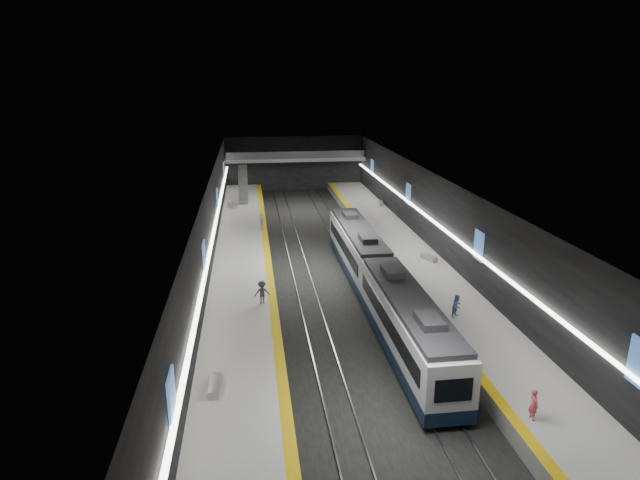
{
  "coord_description": "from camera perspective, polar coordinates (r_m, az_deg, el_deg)",
  "views": [
    {
      "loc": [
        -6.59,
        -43.52,
        16.48
      ],
      "look_at": [
        -0.49,
        2.32,
        2.2
      ],
      "focal_mm": 30.0,
      "sensor_mm": 36.0,
      "label": 1
    }
  ],
  "objects": [
    {
      "name": "escalator",
      "position": [
        70.84,
        -8.21,
        5.93
      ],
      "size": [
        1.2,
        7.5,
        3.92
      ],
      "primitive_type": "cube",
      "rotation": [
        0.44,
        0.0,
        0.0
      ],
      "color": "#99999E",
      "rests_on": "platform_left"
    },
    {
      "name": "tactile_strip_right",
      "position": [
        47.69,
        7.29,
        -1.9
      ],
      "size": [
        0.6,
        70.0,
        0.02
      ],
      "primitive_type": "cube",
      "color": "#E0B40B",
      "rests_on": "platform_right"
    },
    {
      "name": "tile_surface_left",
      "position": [
        46.2,
        -8.27,
        -2.59
      ],
      "size": [
        5.0,
        70.0,
        0.02
      ],
      "primitive_type": "cube",
      "color": "#A7A7A2",
      "rests_on": "platform_left"
    },
    {
      "name": "wall_right",
      "position": [
        48.22,
        12.84,
        1.72
      ],
      "size": [
        0.04,
        70.0,
        8.0
      ],
      "primitive_type": "cube",
      "color": "black",
      "rests_on": "ground"
    },
    {
      "name": "passenger_right_a",
      "position": [
        27.9,
        21.83,
        -16.0
      ],
      "size": [
        0.41,
        0.59,
        1.56
      ],
      "primitive_type": "imported",
      "rotation": [
        0.0,
        0.0,
        1.63
      ],
      "color": "#C64A5B",
      "rests_on": "platform_right"
    },
    {
      "name": "cove_light_right",
      "position": [
        48.2,
        12.6,
        1.49
      ],
      "size": [
        0.25,
        68.6,
        0.12
      ],
      "primitive_type": "cube",
      "color": "white",
      "rests_on": "wall_right"
    },
    {
      "name": "train",
      "position": [
        39.62,
        6.23,
        -4.08
      ],
      "size": [
        2.69,
        30.04,
        3.6
      ],
      "color": "#0D1C32",
      "rests_on": "ground"
    },
    {
      "name": "mezzanine_bridge",
      "position": [
        77.58,
        -2.65,
        8.66
      ],
      "size": [
        20.0,
        3.0,
        1.5
      ],
      "color": "gray",
      "rests_on": "wall_left"
    },
    {
      "name": "ceiling",
      "position": [
        44.83,
        1.02,
        6.25
      ],
      "size": [
        20.0,
        70.0,
        0.04
      ],
      "primitive_type": "cube",
      "rotation": [
        3.14,
        0.0,
        0.0
      ],
      "color": "beige",
      "rests_on": "wall_left"
    },
    {
      "name": "platform_left",
      "position": [
        46.37,
        -8.25,
        -3.18
      ],
      "size": [
        5.0,
        70.0,
        1.0
      ],
      "primitive_type": "cube",
      "color": "slate",
      "rests_on": "ground"
    },
    {
      "name": "tile_surface_right",
      "position": [
        48.29,
        9.82,
        -1.78
      ],
      "size": [
        5.0,
        70.0,
        0.02
      ],
      "primitive_type": "cube",
      "color": "#A7A7A2",
      "rests_on": "platform_right"
    },
    {
      "name": "ad_posters",
      "position": [
        46.57,
        0.82,
        2.25
      ],
      "size": [
        19.94,
        53.5,
        2.2
      ],
      "color": "#3A67AE",
      "rests_on": "wall_left"
    },
    {
      "name": "wall_left",
      "position": [
        45.4,
        -11.59,
        0.85
      ],
      "size": [
        0.04,
        70.0,
        8.0
      ],
      "primitive_type": "cube",
      "color": "black",
      "rests_on": "ground"
    },
    {
      "name": "wall_back",
      "position": [
        79.78,
        -2.77,
        8.14
      ],
      "size": [
        20.0,
        0.04,
        8.0
      ],
      "primitive_type": "cube",
      "color": "black",
      "rests_on": "ground"
    },
    {
      "name": "cove_light_left",
      "position": [
        45.44,
        -11.32,
        0.62
      ],
      "size": [
        0.25,
        68.6,
        0.12
      ],
      "primitive_type": "cube",
      "color": "white",
      "rests_on": "wall_left"
    },
    {
      "name": "platform_right",
      "position": [
        48.46,
        9.79,
        -2.35
      ],
      "size": [
        5.0,
        70.0,
        1.0
      ],
      "primitive_type": "cube",
      "color": "slate",
      "rests_on": "ground"
    },
    {
      "name": "bench_left_near",
      "position": [
        28.9,
        -11.12,
        -15.04
      ],
      "size": [
        0.67,
        1.96,
        0.47
      ],
      "primitive_type": "cube",
      "rotation": [
        0.0,
        0.0,
        -0.07
      ],
      "color": "#99999E",
      "rests_on": "platform_left"
    },
    {
      "name": "tactile_strip_left",
      "position": [
        46.2,
        -5.54,
        -2.47
      ],
      "size": [
        0.6,
        70.0,
        0.02
      ],
      "primitive_type": "cube",
      "color": "#E0B40B",
      "rests_on": "platform_left"
    },
    {
      "name": "ground",
      "position": [
        47.0,
        0.97,
        -3.37
      ],
      "size": [
        70.0,
        70.0,
        0.0
      ],
      "primitive_type": "plane",
      "color": "black",
      "rests_on": "ground"
    },
    {
      "name": "passenger_right_b",
      "position": [
        37.0,
        14.41,
        -6.83
      ],
      "size": [
        0.96,
        0.91,
        1.55
      ],
      "primitive_type": "imported",
      "rotation": [
        0.0,
        0.0,
        0.61
      ],
      "color": "#4C6AA5",
      "rests_on": "platform_right"
    },
    {
      "name": "bench_right_near",
      "position": [
        47.67,
        11.53,
        -1.87
      ],
      "size": [
        1.11,
        1.83,
        0.43
      ],
      "primitive_type": "cube",
      "rotation": [
        0.0,
        0.0,
        0.37
      ],
      "color": "#99999E",
      "rests_on": "platform_right"
    },
    {
      "name": "rails",
      "position": [
        46.98,
        0.97,
        -3.3
      ],
      "size": [
        6.52,
        70.0,
        0.12
      ],
      "color": "gray",
      "rests_on": "ground"
    },
    {
      "name": "bench_right_far",
      "position": [
        67.06,
        6.53,
        3.89
      ],
      "size": [
        0.78,
        1.85,
        0.44
      ],
      "primitive_type": "cube",
      "rotation": [
        0.0,
        0.0,
        -0.16
      ],
      "color": "#99999E",
      "rests_on": "platform_right"
    },
    {
      "name": "passenger_left_a",
      "position": [
        55.99,
        -6.25,
        1.96
      ],
      "size": [
        0.74,
        1.14,
        1.8
      ],
      "primitive_type": "imported",
      "rotation": [
        0.0,
        0.0,
        -1.26
      ],
      "color": "silver",
      "rests_on": "platform_left"
    },
    {
      "name": "bench_left_far",
      "position": [
        66.49,
        -9.32,
        3.69
      ],
      "size": [
        1.17,
        2.13,
        0.5
      ],
      "primitive_type": "cube",
      "rotation": [
        0.0,
        0.0,
        0.31
      ],
      "color": "#99999E",
      "rests_on": "platform_left"
    },
    {
      "name": "passenger_left_b",
      "position": [
        38.02,
        -6.21,
        -5.58
      ],
      "size": [
        1.15,
        0.73,
        1.69
      ],
      "primitive_type": "imported",
      "rotation": [
        0.0,
        0.0,
        3.24
      ],
      "color": "#38393F",
      "rests_on": "platform_left"
    }
  ]
}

